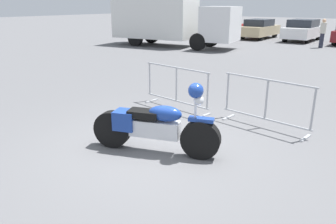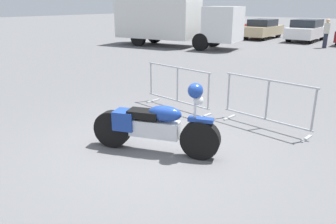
{
  "view_description": "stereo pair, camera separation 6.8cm",
  "coord_description": "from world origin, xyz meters",
  "px_view_note": "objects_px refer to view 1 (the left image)",
  "views": [
    {
      "loc": [
        3.38,
        -4.32,
        2.56
      ],
      "look_at": [
        0.02,
        0.31,
        0.65
      ],
      "focal_mm": 35.0,
      "sensor_mm": 36.0,
      "label": 1
    },
    {
      "loc": [
        3.44,
        -4.28,
        2.56
      ],
      "look_at": [
        0.02,
        0.31,
        0.65
      ],
      "focal_mm": 35.0,
      "sensor_mm": 36.0,
      "label": 2
    }
  ],
  "objects_px": {
    "crowd_barrier_far": "(266,103)",
    "parked_car_red": "(224,27)",
    "parked_car_green": "(190,25)",
    "pedestrian": "(323,32)",
    "parked_car_tan": "(259,29)",
    "parked_car_white": "(303,30)",
    "motorcycle": "(155,126)",
    "box_truck": "(167,19)",
    "crowd_barrier_near": "(176,87)"
  },
  "relations": [
    {
      "from": "crowd_barrier_far",
      "to": "parked_car_red",
      "type": "bearing_deg",
      "value": 119.26
    },
    {
      "from": "crowd_barrier_far",
      "to": "parked_car_red",
      "type": "height_order",
      "value": "parked_car_red"
    },
    {
      "from": "motorcycle",
      "to": "parked_car_tan",
      "type": "bearing_deg",
      "value": 87.33
    },
    {
      "from": "pedestrian",
      "to": "parked_car_green",
      "type": "bearing_deg",
      "value": -39.44
    },
    {
      "from": "parked_car_green",
      "to": "parked_car_tan",
      "type": "height_order",
      "value": "parked_car_green"
    },
    {
      "from": "parked_car_white",
      "to": "pedestrian",
      "type": "height_order",
      "value": "pedestrian"
    },
    {
      "from": "parked_car_tan",
      "to": "motorcycle",
      "type": "bearing_deg",
      "value": -162.45
    },
    {
      "from": "crowd_barrier_near",
      "to": "parked_car_red",
      "type": "height_order",
      "value": "parked_car_red"
    },
    {
      "from": "parked_car_red",
      "to": "pedestrian",
      "type": "relative_size",
      "value": 2.4
    },
    {
      "from": "parked_car_red",
      "to": "motorcycle",
      "type": "bearing_deg",
      "value": -155.03
    },
    {
      "from": "crowd_barrier_near",
      "to": "parked_car_green",
      "type": "height_order",
      "value": "parked_car_green"
    },
    {
      "from": "crowd_barrier_far",
      "to": "parked_car_tan",
      "type": "xyz_separation_m",
      "value": [
        -7.11,
        17.95,
        0.17
      ]
    },
    {
      "from": "parked_car_tan",
      "to": "parked_car_green",
      "type": "bearing_deg",
      "value": 90.29
    },
    {
      "from": "parked_car_tan",
      "to": "parked_car_red",
      "type": "bearing_deg",
      "value": 85.93
    },
    {
      "from": "parked_car_green",
      "to": "pedestrian",
      "type": "distance_m",
      "value": 11.7
    },
    {
      "from": "parked_car_white",
      "to": "crowd_barrier_near",
      "type": "bearing_deg",
      "value": -173.45
    },
    {
      "from": "box_truck",
      "to": "parked_car_tan",
      "type": "relative_size",
      "value": 1.88
    },
    {
      "from": "box_truck",
      "to": "parked_car_green",
      "type": "height_order",
      "value": "box_truck"
    },
    {
      "from": "box_truck",
      "to": "parked_car_white",
      "type": "distance_m",
      "value": 9.99
    },
    {
      "from": "box_truck",
      "to": "parked_car_green",
      "type": "bearing_deg",
      "value": 105.29
    },
    {
      "from": "motorcycle",
      "to": "pedestrian",
      "type": "bearing_deg",
      "value": 73.98
    },
    {
      "from": "box_truck",
      "to": "pedestrian",
      "type": "xyz_separation_m",
      "value": [
        7.94,
        4.72,
        -0.72
      ]
    },
    {
      "from": "box_truck",
      "to": "parked_car_green",
      "type": "distance_m",
      "value": 8.6
    },
    {
      "from": "parked_car_green",
      "to": "parked_car_white",
      "type": "relative_size",
      "value": 1.01
    },
    {
      "from": "parked_car_green",
      "to": "parked_car_white",
      "type": "height_order",
      "value": "parked_car_green"
    },
    {
      "from": "parked_car_white",
      "to": "motorcycle",
      "type": "bearing_deg",
      "value": -170.88
    },
    {
      "from": "parked_car_green",
      "to": "pedestrian",
      "type": "xyz_separation_m",
      "value": [
        11.26,
        -3.17,
        0.16
      ]
    },
    {
      "from": "motorcycle",
      "to": "pedestrian",
      "type": "distance_m",
      "value": 17.25
    },
    {
      "from": "motorcycle",
      "to": "parked_car_red",
      "type": "relative_size",
      "value": 0.56
    },
    {
      "from": "crowd_barrier_far",
      "to": "parked_car_white",
      "type": "height_order",
      "value": "parked_car_white"
    },
    {
      "from": "parked_car_tan",
      "to": "pedestrian",
      "type": "bearing_deg",
      "value": -120.08
    },
    {
      "from": "parked_car_green",
      "to": "pedestrian",
      "type": "relative_size",
      "value": 2.64
    },
    {
      "from": "motorcycle",
      "to": "box_truck",
      "type": "relative_size",
      "value": 0.29
    },
    {
      "from": "parked_car_red",
      "to": "parked_car_tan",
      "type": "bearing_deg",
      "value": -94.07
    },
    {
      "from": "crowd_barrier_near",
      "to": "parked_car_white",
      "type": "distance_m",
      "value": 18.19
    },
    {
      "from": "box_truck",
      "to": "pedestrian",
      "type": "distance_m",
      "value": 9.26
    },
    {
      "from": "crowd_barrier_far",
      "to": "pedestrian",
      "type": "relative_size",
      "value": 1.2
    },
    {
      "from": "crowd_barrier_far",
      "to": "parked_car_green",
      "type": "relative_size",
      "value": 0.46
    },
    {
      "from": "parked_car_tan",
      "to": "pedestrian",
      "type": "distance_m",
      "value": 5.91
    },
    {
      "from": "motorcycle",
      "to": "crowd_barrier_near",
      "type": "relative_size",
      "value": 1.12
    },
    {
      "from": "box_truck",
      "to": "parked_car_green",
      "type": "xyz_separation_m",
      "value": [
        -3.32,
        7.88,
        -0.88
      ]
    },
    {
      "from": "parked_car_green",
      "to": "parked_car_red",
      "type": "height_order",
      "value": "parked_car_green"
    },
    {
      "from": "parked_car_green",
      "to": "pedestrian",
      "type": "height_order",
      "value": "pedestrian"
    },
    {
      "from": "crowd_barrier_far",
      "to": "parked_car_white",
      "type": "relative_size",
      "value": 0.46
    },
    {
      "from": "parked_car_tan",
      "to": "crowd_barrier_far",
      "type": "bearing_deg",
      "value": -157.2
    },
    {
      "from": "crowd_barrier_near",
      "to": "pedestrian",
      "type": "height_order",
      "value": "pedestrian"
    },
    {
      "from": "motorcycle",
      "to": "box_truck",
      "type": "xyz_separation_m",
      "value": [
        -8.84,
        12.5,
        1.13
      ]
    },
    {
      "from": "crowd_barrier_far",
      "to": "parked_car_green",
      "type": "distance_m",
      "value": 22.43
    },
    {
      "from": "motorcycle",
      "to": "parked_car_red",
      "type": "height_order",
      "value": "parked_car_red"
    },
    {
      "from": "box_truck",
      "to": "parked_car_red",
      "type": "bearing_deg",
      "value": 83.97
    }
  ]
}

